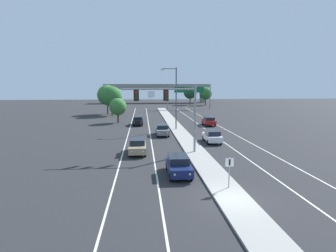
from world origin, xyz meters
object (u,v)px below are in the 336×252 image
Objects in this scene: tree_far_left_b at (112,97)px; tree_far_right_b at (190,92)px; car_oncoming_tan at (137,146)px; car_receding_red at (209,121)px; car_oncoming_navy at (179,165)px; tree_far_right_c at (206,93)px; street_lamp_median at (175,95)px; highway_sign_gantry at (189,89)px; overhead_signal_mast at (171,104)px; car_oncoming_grey at (162,130)px; car_receding_white at (212,136)px; tree_far_left_c at (107,95)px; tree_far_left_a at (118,107)px; median_sign_post at (229,168)px; car_oncoming_black at (138,121)px.

tree_far_right_b is (24.83, 35.53, 0.03)m from tree_far_left_b.
car_receding_red is (12.67, 20.68, 0.00)m from car_oncoming_tan.
tree_far_right_c is at bearing 76.06° from car_oncoming_navy.
street_lamp_median is 0.75× the size of highway_sign_gantry.
car_oncoming_grey is at bearing 91.03° from overhead_signal_mast.
car_receding_red is at bearing 78.53° from car_receding_white.
street_lamp_median is 1.41× the size of tree_far_right_b.
car_receding_white is at bearing -43.86° from car_oncoming_grey.
tree_far_left_c reaches higher than tree_far_right_c.
car_receding_white and car_receding_red have the same top height.
street_lamp_median is 17.70m from car_oncoming_tan.
tree_far_left_a reaches higher than car_oncoming_grey.
car_oncoming_grey is 30.12m from tree_far_left_b.
tree_far_left_a is at bearing 135.37° from street_lamp_median.
street_lamp_median reaches higher than tree_far_left_a.
car_oncoming_navy is (-3.15, 3.72, -0.77)m from median_sign_post.
street_lamp_median is (2.18, 16.24, 0.43)m from overhead_signal_mast.
overhead_signal_mast is 5.85m from car_oncoming_tan.
highway_sign_gantry is at bearing 57.72° from tree_far_left_a.
tree_far_left_a is (-10.86, 37.42, 1.56)m from median_sign_post.
tree_far_right_b is 53.67m from tree_far_left_a.
overhead_signal_mast is at bearing -136.89° from car_receding_white.
street_lamp_median reaches higher than tree_far_right_b.
highway_sign_gantry is (8.74, 39.65, 0.37)m from street_lamp_median.
highway_sign_gantry is at bearing 28.49° from tree_far_left_c.
tree_far_right_b reaches higher than car_oncoming_black.
street_lamp_median is 2.23× the size of car_oncoming_navy.
car_oncoming_tan is at bearing -121.49° from car_receding_red.
car_oncoming_navy is 30.35m from car_oncoming_black.
tree_far_right_c is at bearing 78.26° from car_receding_red.
car_receding_red is 0.63× the size of tree_far_right_b.
highway_sign_gantry is 19.44m from tree_far_right_b.
tree_far_right_b is (18.41, 52.37, 3.81)m from car_oncoming_black.
tree_far_right_b is at bearing 70.63° from car_oncoming_black.
tree_far_right_c reaches higher than car_receding_white.
car_oncoming_tan is at bearing 175.49° from overhead_signal_mast.
tree_far_right_b is at bearing 79.95° from car_oncoming_navy.
tree_far_right_c is at bearing 78.72° from median_sign_post.
car_receding_red is at bearing -47.14° from tree_far_left_c.
car_oncoming_black is 0.61× the size of tree_far_left_c.
highway_sign_gantry reaches higher than car_oncoming_grey.
median_sign_post is 0.46× the size of tree_far_left_a.
overhead_signal_mast is 9.22m from car_receding_white.
car_receding_white is at bearing -56.43° from tree_far_left_a.
car_oncoming_black is at bearing 173.00° from car_receding_red.
car_oncoming_grey is 34.48m from tree_far_left_c.
car_oncoming_tan is at bearing -107.95° from tree_far_right_c.
tree_far_right_c reaches higher than tree_far_left_a.
tree_far_right_b is at bearing 79.07° from overhead_signal_mast.
tree_far_right_c is 1.35× the size of tree_far_left_a.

